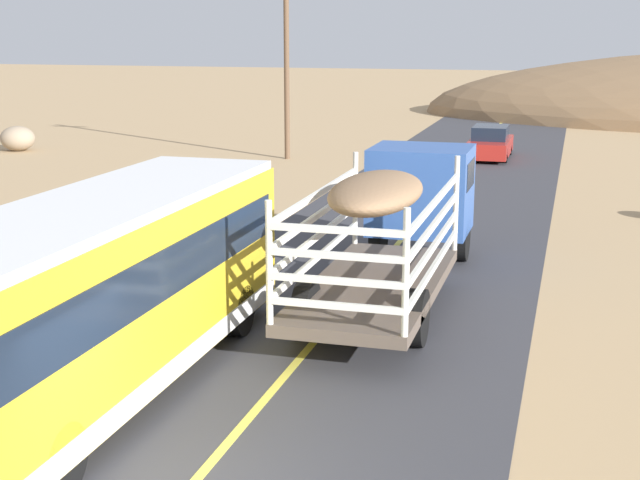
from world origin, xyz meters
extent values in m
cube|color=#3359A5|center=(0.83, 13.18, 1.82)|extent=(2.50, 2.20, 2.20)
cube|color=#192333|center=(0.83, 13.18, 2.27)|extent=(2.53, 1.54, 0.70)
cube|color=brown|center=(0.83, 7.78, 0.72)|extent=(2.50, 6.40, 0.24)
cylinder|color=silver|center=(-0.36, 10.92, 1.94)|extent=(0.12, 0.12, 2.20)
cylinder|color=silver|center=(2.02, 10.92, 1.94)|extent=(0.12, 0.12, 2.20)
cylinder|color=silver|center=(-0.36, 4.64, 1.94)|extent=(0.12, 0.12, 2.20)
cylinder|color=silver|center=(2.02, 4.64, 1.94)|extent=(0.12, 0.12, 2.20)
cube|color=silver|center=(-0.38, 7.78, 1.28)|extent=(0.08, 6.30, 0.12)
cube|color=silver|center=(2.04, 7.78, 1.28)|extent=(0.08, 6.30, 0.12)
cube|color=silver|center=(0.83, 4.62, 1.28)|extent=(2.40, 0.08, 0.12)
cube|color=silver|center=(-0.38, 7.78, 1.72)|extent=(0.08, 6.30, 0.12)
cube|color=silver|center=(2.04, 7.78, 1.72)|extent=(0.08, 6.30, 0.12)
cube|color=silver|center=(0.83, 4.62, 1.72)|extent=(2.40, 0.08, 0.12)
cube|color=silver|center=(-0.38, 7.78, 2.16)|extent=(0.08, 6.30, 0.12)
cube|color=silver|center=(2.04, 7.78, 2.16)|extent=(0.08, 6.30, 0.12)
cube|color=silver|center=(0.83, 4.62, 2.16)|extent=(2.40, 0.08, 0.12)
cube|color=silver|center=(-0.38, 7.78, 2.60)|extent=(0.08, 6.30, 0.12)
cube|color=silver|center=(2.04, 7.78, 2.60)|extent=(0.08, 6.30, 0.12)
cube|color=silver|center=(0.83, 4.62, 2.60)|extent=(2.40, 0.08, 0.12)
ellipsoid|color=#8C6B4C|center=(0.83, 7.78, 2.69)|extent=(1.75, 3.84, 0.70)
cylinder|color=black|center=(-0.26, 13.18, 0.57)|extent=(0.32, 1.10, 1.10)
cylinder|color=black|center=(1.92, 13.18, 0.57)|extent=(0.32, 1.10, 1.10)
cylinder|color=black|center=(-0.26, 6.50, 0.57)|extent=(0.32, 1.10, 1.10)
cylinder|color=black|center=(1.92, 6.50, 0.57)|extent=(0.32, 1.10, 1.10)
cube|color=gold|center=(-2.62, 2.92, 1.72)|extent=(2.50, 10.00, 2.70)
cube|color=white|center=(-2.62, 2.92, 3.15)|extent=(2.45, 9.80, 0.16)
cube|color=#192333|center=(-2.62, 2.92, 2.19)|extent=(2.54, 9.20, 0.80)
cube|color=silver|center=(-2.62, 2.92, 0.57)|extent=(2.53, 9.80, 0.36)
cylinder|color=black|center=(-3.72, 6.17, 0.52)|extent=(0.30, 1.00, 1.00)
cylinder|color=black|center=(-1.52, 6.17, 0.52)|extent=(0.30, 1.00, 1.00)
cylinder|color=black|center=(-1.52, -0.33, 0.52)|extent=(0.30, 1.00, 1.00)
cube|color=#B2261E|center=(0.81, 32.29, 0.53)|extent=(1.80, 4.40, 0.70)
cube|color=#192333|center=(0.81, 32.39, 1.18)|extent=(1.53, 2.20, 0.60)
cylinder|color=black|center=(0.02, 33.61, 0.35)|extent=(0.22, 0.66, 0.66)
cylinder|color=black|center=(1.60, 33.61, 0.35)|extent=(0.22, 0.66, 0.66)
cylinder|color=black|center=(0.02, 30.97, 0.35)|extent=(0.22, 0.66, 0.66)
cylinder|color=black|center=(1.60, 30.97, 0.35)|extent=(0.22, 0.66, 0.66)
cylinder|color=brown|center=(-8.10, 29.71, 4.41)|extent=(0.24, 0.24, 8.82)
ellipsoid|color=gray|center=(-21.54, 28.71, 0.61)|extent=(1.68, 1.57, 1.21)
camera|label=1|loc=(4.58, -9.63, 5.90)|focal=50.96mm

